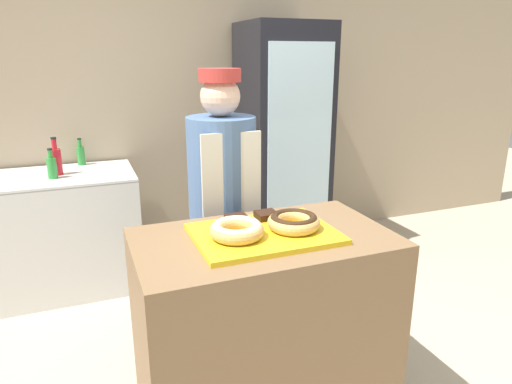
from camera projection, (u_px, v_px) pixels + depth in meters
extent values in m
cube|color=tan|center=(168.00, 101.00, 3.82)|extent=(8.00, 0.06, 2.70)
cube|color=brown|center=(264.00, 327.00, 2.18)|extent=(1.16, 0.68, 0.94)
cube|color=yellow|center=(264.00, 234.00, 2.04)|extent=(0.63, 0.46, 0.02)
torus|color=tan|center=(237.00, 230.00, 1.96)|extent=(0.24, 0.24, 0.06)
torus|color=beige|center=(237.00, 227.00, 1.96)|extent=(0.22, 0.22, 0.04)
torus|color=tan|center=(294.00, 222.00, 2.06)|extent=(0.24, 0.24, 0.06)
torus|color=#331E0F|center=(294.00, 219.00, 2.05)|extent=(0.22, 0.22, 0.04)
cube|color=black|center=(237.00, 219.00, 2.14)|extent=(0.10, 0.10, 0.03)
cube|color=black|center=(266.00, 215.00, 2.20)|extent=(0.10, 0.10, 0.03)
cylinder|color=#4C4C51|center=(224.00, 282.00, 2.76)|extent=(0.28, 0.28, 0.80)
cylinder|color=#4C6B99|center=(222.00, 170.00, 2.56)|extent=(0.38, 0.38, 0.60)
cube|color=silver|center=(233.00, 246.00, 2.51)|extent=(0.33, 0.02, 1.26)
sphere|color=beige|center=(220.00, 96.00, 2.44)|extent=(0.22, 0.22, 0.22)
cylinder|color=#B2332D|center=(220.00, 75.00, 2.41)|extent=(0.23, 0.23, 0.07)
cube|color=black|center=(282.00, 145.00, 3.88)|extent=(0.66, 0.64, 1.97)
cube|color=silver|center=(300.00, 147.00, 3.58)|extent=(0.54, 0.02, 1.58)
cube|color=silver|center=(63.00, 232.00, 3.41)|extent=(1.09, 0.68, 0.89)
cube|color=gray|center=(56.00, 178.00, 3.29)|extent=(1.09, 0.68, 0.01)
cylinder|color=#2D8C38|center=(52.00, 168.00, 3.17)|extent=(0.07, 0.07, 0.14)
cylinder|color=#2D8C38|center=(50.00, 154.00, 3.14)|extent=(0.03, 0.03, 0.06)
cylinder|color=black|center=(50.00, 149.00, 3.13)|extent=(0.03, 0.03, 0.01)
cylinder|color=#2D8C38|center=(81.00, 156.00, 3.56)|extent=(0.06, 0.06, 0.14)
cylinder|color=#2D8C38|center=(80.00, 143.00, 3.54)|extent=(0.03, 0.03, 0.06)
cylinder|color=black|center=(79.00, 139.00, 3.53)|extent=(0.03, 0.03, 0.01)
cylinder|color=red|center=(56.00, 162.00, 3.26)|extent=(0.08, 0.08, 0.19)
cylinder|color=red|center=(54.00, 144.00, 3.23)|extent=(0.03, 0.03, 0.07)
cylinder|color=black|center=(53.00, 138.00, 3.21)|extent=(0.04, 0.04, 0.01)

